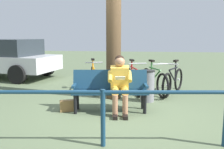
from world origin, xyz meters
TOP-DOWN VIEW (x-y plane):
  - ground_plane at (0.00, 0.00)m, footprint 40.00×40.00m
  - bench at (0.21, -0.08)m, footprint 1.65×0.70m
  - person_reading at (-0.01, 0.05)m, footprint 0.53×0.80m
  - handbag at (1.11, 0.12)m, footprint 0.33×0.25m
  - tree_trunk at (0.28, -1.16)m, footprint 0.38×0.38m
  - litter_bin at (-0.59, -0.93)m, footprint 0.36×0.36m
  - bicycle_red at (-1.29, -1.81)m, footprint 0.76×1.56m
  - bicycle_blue at (-0.77, -1.75)m, footprint 0.76×1.56m
  - bicycle_green at (-0.20, -1.79)m, footprint 0.65×1.62m
  - bicycle_purple at (0.35, -1.94)m, footprint 0.55×1.65m
  - bicycle_silver at (0.97, -1.88)m, footprint 0.59×1.64m
  - railing_fence at (0.06, 1.68)m, footprint 3.59×0.54m
  - parked_car at (4.85, -3.69)m, footprint 4.43×2.53m

SIDE VIEW (x-z plane):
  - ground_plane at x=0.00m, z-range 0.00..0.00m
  - handbag at x=1.11m, z-range 0.00..0.24m
  - bicycle_red at x=-1.29m, z-range -0.11..0.83m
  - bicycle_blue at x=-0.77m, z-range -0.11..0.83m
  - bicycle_green at x=-0.20m, z-range -0.11..0.83m
  - bicycle_purple at x=0.35m, z-range -0.11..0.83m
  - bicycle_silver at x=0.97m, z-range -0.11..0.83m
  - litter_bin at x=-0.59m, z-range 0.00..0.78m
  - bench at x=0.21m, z-range 0.07..0.94m
  - railing_fence at x=0.06m, z-range 0.18..1.03m
  - person_reading at x=-0.01m, z-range 0.06..1.27m
  - parked_car at x=4.85m, z-range 0.04..1.51m
  - tree_trunk at x=0.28m, z-range 0.00..3.93m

